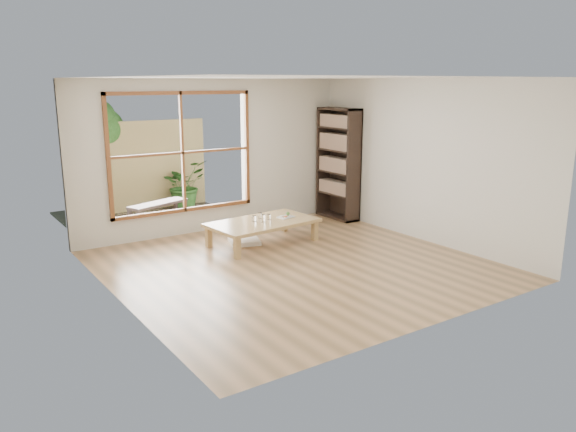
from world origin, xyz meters
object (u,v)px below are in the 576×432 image
at_px(low_table, 263,224).
at_px(food_tray, 286,216).
at_px(garden_bench, 158,206).
at_px(bookshelf, 338,164).

distance_m(low_table, food_tray, 0.46).
bearing_deg(low_table, food_tray, -5.71).
distance_m(low_table, garden_bench, 2.37).
height_order(low_table, bookshelf, bookshelf).
xyz_separation_m(low_table, food_tray, (0.46, -0.00, 0.06)).
xyz_separation_m(food_tray, garden_bench, (-1.35, 2.20, -0.06)).
distance_m(food_tray, garden_bench, 2.58).
height_order(low_table, food_tray, food_tray).
distance_m(low_table, bookshelf, 2.35).
relative_size(low_table, garden_bench, 1.47).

